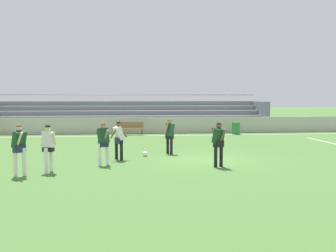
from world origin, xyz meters
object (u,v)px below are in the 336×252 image
Objects in this scene: player_white_deep_cover at (119,137)px; soccer_ball at (145,154)px; player_dark_wide_right at (219,140)px; bleacher_stand at (127,115)px; trash_bin at (236,128)px; player_dark_challenging at (19,145)px; player_white_wide_left at (48,144)px; player_dark_dropping_back at (103,140)px; bench_centre_sideline at (130,127)px; player_dark_on_ball at (170,133)px.

soccer_ball is (1.11, 0.81, -0.84)m from player_white_deep_cover.
bleacher_stand is at bearing 102.15° from player_dark_wide_right.
player_dark_challenging reaches higher than trash_bin.
player_dark_dropping_back is at bearing 34.43° from player_white_wide_left.
player_dark_dropping_back is at bearing -126.43° from trash_bin.
player_dark_dropping_back reaches higher than soccer_ball.
player_white_deep_cover is at bearing 151.78° from player_dark_wide_right.
player_dark_dropping_back is (-1.07, -11.55, 0.43)m from bench_centre_sideline.
trash_bin is 0.52× the size of player_dark_on_ball.
trash_bin is (7.62, -4.02, -0.78)m from bleacher_stand.
player_dark_challenging is 7.82× the size of soccer_ball.
bleacher_stand is 16.85m from player_white_wide_left.
bleacher_stand is at bearing 152.20° from trash_bin.
bleacher_stand is at bearing 93.72° from soccer_ball.
player_dark_wide_right is (3.73, -2.00, 0.05)m from player_white_deep_cover.
player_white_deep_cover is 4.23m from player_dark_wide_right.
bleacher_stand reaches higher than player_white_deep_cover.
player_dark_challenging reaches higher than player_white_deep_cover.
bench_centre_sideline is 1.10× the size of player_dark_dropping_back.
player_white_deep_cover is at bearing -127.73° from trash_bin.
player_dark_dropping_back is at bearing -129.04° from soccer_ball.
trash_bin is 3.84× the size of soccer_ball.
player_dark_dropping_back is (-8.41, -11.40, 0.55)m from trash_bin.
bleacher_stand is 17.49m from player_dark_challenging.
player_white_deep_cover is 0.97× the size of player_white_wide_left.
bleacher_stand reaches higher than player_dark_wide_right.
soccer_ball is (0.87, -13.37, -1.10)m from bleacher_stand.
bleacher_stand is at bearing 94.09° from bench_centre_sideline.
player_dark_wide_right is at bearing 4.35° from player_white_wide_left.
player_dark_dropping_back reaches higher than trash_bin.
player_dark_on_ball is at bearing 27.92° from soccer_ball.
player_dark_dropping_back is 0.95× the size of player_dark_challenging.
player_dark_wide_right is at bearing -28.22° from player_white_deep_cover.
player_dark_challenging is at bearing -136.65° from player_white_deep_cover.
player_dark_on_ball is at bearing -78.92° from bench_centre_sideline.
player_dark_wide_right is at bearing 8.08° from player_dark_challenging.
player_dark_challenging reaches higher than player_dark_on_ball.
bleacher_stand is at bearing 81.20° from player_white_wide_left.
bench_centre_sideline is 9.07m from player_dark_on_ball.
player_dark_dropping_back is at bearing -136.61° from player_dark_on_ball.
player_dark_on_ball is (2.02, -12.76, -0.25)m from bleacher_stand.
player_white_wide_left is (-2.85, -12.78, 0.44)m from bench_centre_sideline.
soccer_ball is at bearing 36.13° from player_white_deep_cover.
player_dark_challenging is (-5.41, -4.40, 0.07)m from player_dark_on_ball.
player_white_wide_left reaches higher than bench_centre_sideline.
bleacher_stand reaches higher than trash_bin.
player_dark_on_ball reaches higher than bench_centre_sideline.
player_dark_challenging is at bearing -146.25° from player_dark_dropping_back.
player_dark_dropping_back is (-0.79, -15.42, -0.23)m from bleacher_stand.
player_white_wide_left is at bearing -133.50° from player_white_deep_cover.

